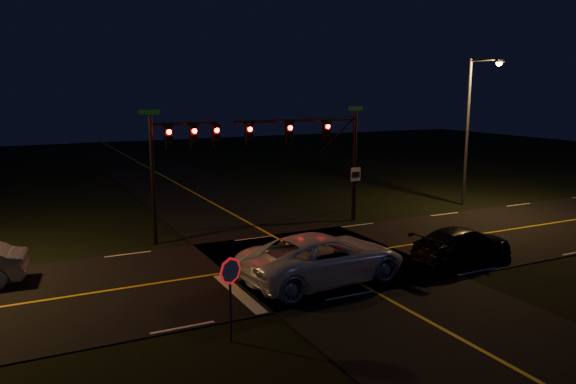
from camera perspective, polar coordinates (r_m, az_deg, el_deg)
name	(u,v)px	position (r m, az deg, el deg)	size (l,w,h in m)	color
ground	(315,260)	(24.10, 2.76, -6.92)	(120.00, 120.00, 0.00)	black
road_ew	(315,260)	(24.09, 2.76, -6.87)	(120.00, 9.00, 0.04)	black
road_ns	(315,260)	(24.09, 2.76, -6.87)	(8.00, 120.00, 0.04)	black
lane_markings	(321,259)	(24.12, 3.38, -6.80)	(120.00, 120.00, 0.01)	yellow
streetlight_ne	(472,120)	(36.08, 18.19, 6.99)	(0.50, 2.46, 9.00)	#484A4F
signal_mast_ne	(317,144)	(29.46, 2.96, 4.91)	(7.47, 0.41, 6.26)	black
signal_mast_nw	(176,153)	(26.62, -11.34, 3.92)	(3.77, 0.41, 6.26)	black
stop_sign	(230,281)	(16.08, -5.87, -9.02)	(0.75, 0.33, 2.55)	#484A4F
pickup_white	(323,259)	(21.24, 3.61, -6.77)	(6.75, 3.60, 1.81)	white
suv_dark	(463,245)	(24.87, 17.33, -5.15)	(5.08, 2.60, 1.41)	black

